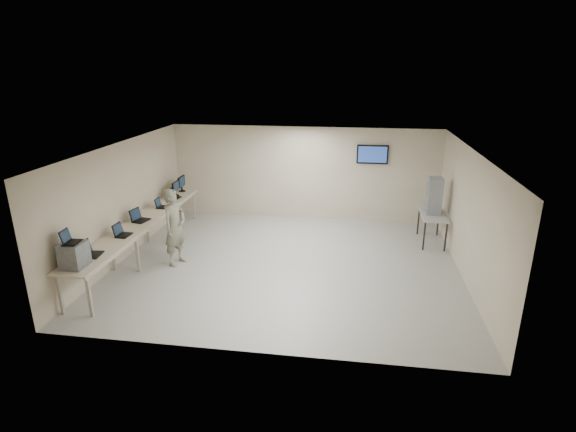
# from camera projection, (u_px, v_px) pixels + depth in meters

# --- Properties ---
(room) EXTENTS (8.01, 7.01, 2.81)m
(room) POSITION_uv_depth(u_px,v_px,m) (289.00, 207.00, 10.31)
(room) COLOR #ABABAB
(room) RESTS_ON ground
(workbench) EXTENTS (0.76, 6.00, 0.90)m
(workbench) POSITION_uv_depth(u_px,v_px,m) (142.00, 224.00, 10.95)
(workbench) COLOR tan
(workbench) RESTS_ON ground
(equipment_box) EXTENTS (0.40, 0.46, 0.48)m
(equipment_box) POSITION_uv_depth(u_px,v_px,m) (74.00, 255.00, 8.42)
(equipment_box) COLOR gray
(equipment_box) RESTS_ON workbench
(laptop_on_box) EXTENTS (0.30, 0.35, 0.26)m
(laptop_on_box) POSITION_uv_depth(u_px,v_px,m) (69.00, 240.00, 8.33)
(laptop_on_box) COLOR black
(laptop_on_box) RESTS_ON equipment_box
(laptop_0) EXTENTS (0.36, 0.42, 0.30)m
(laptop_0) POSITION_uv_depth(u_px,v_px,m) (90.00, 252.00, 8.97)
(laptop_0) COLOR black
(laptop_0) RESTS_ON workbench
(laptop_1) EXTENTS (0.32, 0.38, 0.28)m
(laptop_1) POSITION_uv_depth(u_px,v_px,m) (121.00, 233.00, 10.00)
(laptop_1) COLOR black
(laptop_1) RESTS_ON workbench
(laptop_2) EXTENTS (0.40, 0.45, 0.31)m
(laptop_2) POSITION_uv_depth(u_px,v_px,m) (139.00, 218.00, 10.94)
(laptop_2) COLOR black
(laptop_2) RESTS_ON workbench
(laptop_3) EXTENTS (0.27, 0.33, 0.26)m
(laptop_3) POSITION_uv_depth(u_px,v_px,m) (160.00, 205.00, 11.97)
(laptop_3) COLOR black
(laptop_3) RESTS_ON workbench
(laptop_4) EXTENTS (0.34, 0.39, 0.28)m
(laptop_4) POSITION_uv_depth(u_px,v_px,m) (173.00, 196.00, 12.78)
(laptop_4) COLOR black
(laptop_4) RESTS_ON workbench
(monitor_near) EXTENTS (0.19, 0.42, 0.42)m
(monitor_near) POSITION_uv_depth(u_px,v_px,m) (176.00, 187.00, 12.98)
(monitor_near) COLOR black
(monitor_near) RESTS_ON workbench
(monitor_far) EXTENTS (0.21, 0.47, 0.46)m
(monitor_far) POSITION_uv_depth(u_px,v_px,m) (182.00, 182.00, 13.41)
(monitor_far) COLOR black
(monitor_far) RESTS_ON workbench
(soldier) EXTENTS (0.61, 0.77, 1.85)m
(soldier) POSITION_uv_depth(u_px,v_px,m) (175.00, 227.00, 10.48)
(soldier) COLOR #616756
(soldier) RESTS_ON ground
(side_table) EXTENTS (0.63, 1.35, 0.81)m
(side_table) POSITION_uv_depth(u_px,v_px,m) (433.00, 216.00, 11.81)
(side_table) COLOR #A8A8A8
(side_table) RESTS_ON ground
(storage_bins) EXTENTS (0.36, 0.40, 0.96)m
(storage_bins) POSITION_uv_depth(u_px,v_px,m) (434.00, 196.00, 11.63)
(storage_bins) COLOR #8D949E
(storage_bins) RESTS_ON side_table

